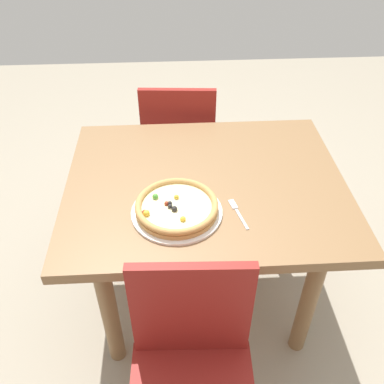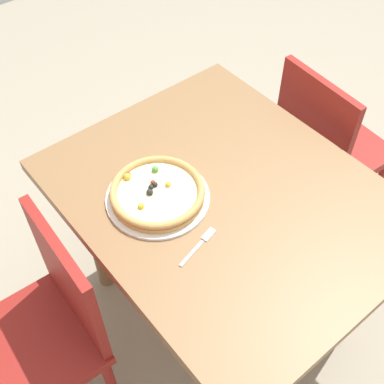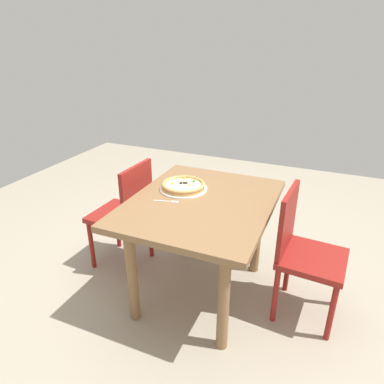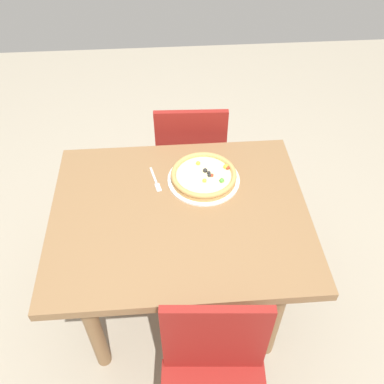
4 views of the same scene
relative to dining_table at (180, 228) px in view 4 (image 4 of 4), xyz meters
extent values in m
plane|color=#9E937F|center=(0.00, 0.00, -0.63)|extent=(6.00, 6.00, 0.00)
cube|color=olive|center=(0.00, 0.00, 0.09)|extent=(1.11, 0.90, 0.04)
cylinder|color=olive|center=(-0.41, -0.30, -0.28)|extent=(0.07, 0.07, 0.70)
cylinder|color=olive|center=(0.41, -0.30, -0.28)|extent=(0.07, 0.07, 0.70)
cylinder|color=olive|center=(-0.41, 0.30, -0.28)|extent=(0.07, 0.07, 0.70)
cylinder|color=olive|center=(0.41, 0.30, -0.28)|extent=(0.07, 0.07, 0.70)
cylinder|color=maroon|center=(0.06, -0.91, -0.42)|extent=(0.04, 0.04, 0.42)
cylinder|color=maroon|center=(-0.27, -0.89, -0.42)|extent=(0.04, 0.04, 0.42)
cylinder|color=maroon|center=(0.08, -0.57, -0.42)|extent=(0.04, 0.04, 0.42)
cylinder|color=maroon|center=(-0.26, -0.55, -0.42)|extent=(0.04, 0.04, 0.42)
cube|color=maroon|center=(-0.10, -0.73, -0.19)|extent=(0.42, 0.42, 0.04)
cube|color=maroon|center=(-0.09, -0.55, 0.04)|extent=(0.38, 0.05, 0.42)
cube|color=maroon|center=(-0.10, 0.55, 0.04)|extent=(0.38, 0.06, 0.42)
cylinder|color=white|center=(-0.12, -0.18, 0.12)|extent=(0.33, 0.33, 0.01)
cylinder|color=tan|center=(-0.12, -0.18, 0.13)|extent=(0.30, 0.30, 0.02)
cylinder|color=beige|center=(-0.12, -0.18, 0.14)|extent=(0.26, 0.26, 0.01)
torus|color=tan|center=(-0.12, -0.18, 0.15)|extent=(0.30, 0.30, 0.02)
sphere|color=#262626|center=(-0.15, -0.17, 0.15)|extent=(0.02, 0.02, 0.02)
sphere|color=maroon|center=(-0.24, -0.22, 0.15)|extent=(0.02, 0.02, 0.02)
sphere|color=#262626|center=(-0.13, -0.21, 0.15)|extent=(0.02, 0.02, 0.02)
sphere|color=gold|center=(-0.23, -0.22, 0.15)|extent=(0.02, 0.02, 0.02)
sphere|color=gold|center=(-0.10, -0.26, 0.15)|extent=(0.02, 0.02, 0.02)
sphere|color=#4C9E38|center=(-0.20, -0.13, 0.15)|extent=(0.02, 0.02, 0.02)
sphere|color=#262626|center=(-0.15, -0.19, 0.15)|extent=(0.02, 0.02, 0.02)
sphere|color=gold|center=(-0.12, -0.14, 0.15)|extent=(0.02, 0.02, 0.02)
sphere|color=maroon|center=(-0.16, -0.17, 0.15)|extent=(0.02, 0.02, 0.02)
cube|color=silver|center=(0.11, -0.23, 0.12)|extent=(0.04, 0.11, 0.00)
cube|color=silver|center=(0.09, -0.15, 0.12)|extent=(0.03, 0.05, 0.00)
camera|label=1|loc=(-0.13, -1.31, 1.15)|focal=39.15mm
camera|label=2|loc=(0.74, -0.74, 1.33)|focal=46.30mm
camera|label=3|loc=(1.88, 0.74, 1.09)|focal=32.16mm
camera|label=4|loc=(0.04, 1.21, 1.47)|focal=39.31mm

